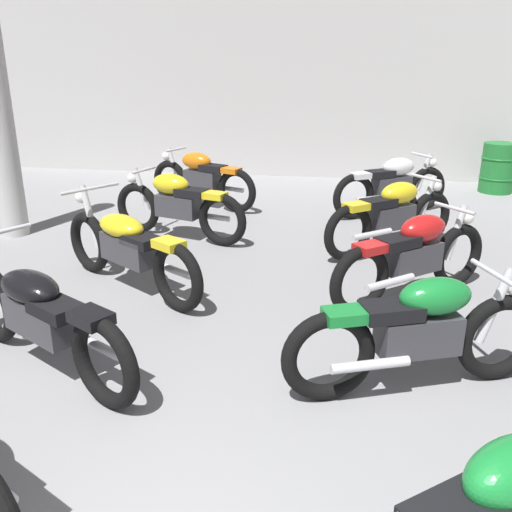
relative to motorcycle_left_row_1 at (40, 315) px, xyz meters
name	(u,v)px	position (x,y,z in m)	size (l,w,h in m)	color
back_wall	(310,81)	(1.42, 7.58, 1.35)	(12.75, 0.24, 3.60)	#BCBAB7
motorcycle_left_row_1	(40,315)	(0.00, 0.00, 0.00)	(1.94, 1.20, 0.97)	black
motorcycle_left_row_2	(128,247)	(0.07, 1.58, 0.00)	(1.87, 1.29, 0.97)	black
motorcycle_left_row_3	(177,204)	(0.07, 3.28, 0.01)	(1.91, 0.74, 0.88)	black
motorcycle_left_row_4	(202,178)	(-0.03, 4.91, 0.01)	(1.86, 0.87, 0.88)	black
motorcycle_right_row_1	(420,331)	(2.75, 0.17, 0.01)	(1.88, 0.82, 0.88)	black
motorcycle_right_row_2	(414,256)	(2.87, 1.76, 0.01)	(1.58, 1.35, 0.88)	black
motorcycle_right_row_3	(392,215)	(2.76, 3.20, 0.01)	(1.59, 1.33, 0.88)	black
motorcycle_right_row_4	(392,184)	(2.87, 4.91, 0.01)	(1.73, 1.14, 0.88)	black
oil_drum	(498,168)	(4.77, 6.69, -0.03)	(0.59, 0.59, 0.85)	#1E722D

